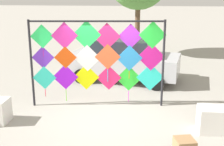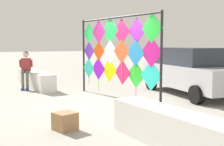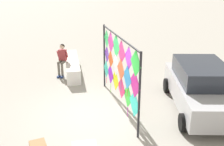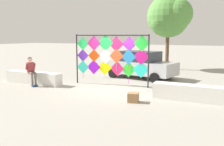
{
  "view_description": "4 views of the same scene",
  "coord_description": "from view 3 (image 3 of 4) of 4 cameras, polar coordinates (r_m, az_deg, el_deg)",
  "views": [
    {
      "loc": [
        1.03,
        -7.71,
        3.51
      ],
      "look_at": [
        0.22,
        0.5,
        1.19
      ],
      "focal_mm": 47.75,
      "sensor_mm": 36.0,
      "label": 1
    },
    {
      "loc": [
        7.54,
        -3.92,
        1.79
      ],
      "look_at": [
        0.25,
        0.48,
        0.93
      ],
      "focal_mm": 45.98,
      "sensor_mm": 36.0,
      "label": 2
    },
    {
      "loc": [
        8.38,
        -0.89,
        4.68
      ],
      "look_at": [
        -0.45,
        0.74,
        1.28
      ],
      "focal_mm": 43.42,
      "sensor_mm": 36.0,
      "label": 3
    },
    {
      "loc": [
        5.53,
        -10.83,
        2.6
      ],
      "look_at": [
        0.21,
        0.07,
        0.8
      ],
      "focal_mm": 40.47,
      "sensor_mm": 36.0,
      "label": 4
    }
  ],
  "objects": [
    {
      "name": "parked_car",
      "position": [
        10.07,
        18.26,
        -2.76
      ],
      "size": [
        4.55,
        2.7,
        1.66
      ],
      "color": "#B7B7BC",
      "rests_on": "ground"
    },
    {
      "name": "ground",
      "position": [
        9.64,
        -3.87,
        -8.36
      ],
      "size": [
        120.0,
        120.0,
        0.0
      ],
      "primitive_type": "plane",
      "color": "#9E998E"
    },
    {
      "name": "seated_vendor",
      "position": [
        12.88,
        -10.5,
        3.24
      ],
      "size": [
        0.71,
        0.6,
        1.5
      ],
      "color": "#666056",
      "rests_on": "ground"
    },
    {
      "name": "kite_display_rack",
      "position": [
        9.3,
        1.48,
        1.55
      ],
      "size": [
        4.06,
        0.45,
        2.67
      ],
      "color": "#232328",
      "rests_on": "ground"
    },
    {
      "name": "plaza_ledge_left",
      "position": [
        13.35,
        -8.38,
        1.49
      ],
      "size": [
        3.43,
        0.61,
        0.65
      ],
      "primitive_type": "cube",
      "color": "silver",
      "rests_on": "ground"
    }
  ]
}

